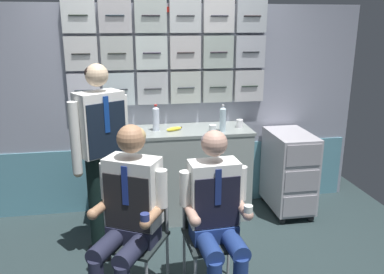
% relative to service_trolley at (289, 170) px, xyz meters
% --- Properties ---
extents(galley_bulkhead, '(4.20, 0.14, 2.20)m').
position_rel_service_trolley_xyz_m(galley_bulkhead, '(-1.26, 0.37, 0.67)').
color(galley_bulkhead, '#9397A9').
rests_on(galley_bulkhead, ground).
extents(galley_counter, '(1.55, 0.53, 0.94)m').
position_rel_service_trolley_xyz_m(galley_counter, '(-1.21, 0.09, 0.00)').
color(galley_counter, '#969F9B').
rests_on(galley_counter, ground).
extents(service_trolley, '(0.40, 0.65, 0.87)m').
position_rel_service_trolley_xyz_m(service_trolley, '(0.00, 0.00, 0.00)').
color(service_trolley, black).
rests_on(service_trolley, ground).
extents(folding_chair_left, '(0.54, 0.54, 0.86)m').
position_rel_service_trolley_xyz_m(folding_chair_left, '(-1.60, -1.03, 0.06)').
color(folding_chair_left, '#A8AAAF').
rests_on(folding_chair_left, ground).
extents(crew_member_left, '(0.61, 0.71, 1.31)m').
position_rel_service_trolley_xyz_m(crew_member_left, '(-1.68, -1.17, 0.26)').
color(crew_member_left, black).
rests_on(crew_member_left, ground).
extents(folding_chair_right, '(0.43, 0.43, 0.86)m').
position_rel_service_trolley_xyz_m(folding_chair_right, '(-1.09, -1.09, 0.06)').
color(folding_chair_right, '#A8AAAF').
rests_on(folding_chair_right, ground).
extents(crew_member_right, '(0.49, 0.61, 1.26)m').
position_rel_service_trolley_xyz_m(crew_member_right, '(-1.08, -1.25, 0.23)').
color(crew_member_right, black).
rests_on(crew_member_right, ground).
extents(crew_member_standing, '(0.46, 0.39, 1.66)m').
position_rel_service_trolley_xyz_m(crew_member_standing, '(-1.88, -0.48, 0.51)').
color(crew_member_standing, black).
rests_on(crew_member_standing, ground).
extents(water_bottle_clear, '(0.06, 0.06, 0.26)m').
position_rel_service_trolley_xyz_m(water_bottle_clear, '(-0.74, -0.05, 0.60)').
color(water_bottle_clear, silver).
rests_on(water_bottle_clear, galley_counter).
extents(water_bottle_tall, '(0.07, 0.07, 0.26)m').
position_rel_service_trolley_xyz_m(water_bottle_tall, '(-1.38, 0.09, 0.60)').
color(water_bottle_tall, silver).
rests_on(water_bottle_tall, galley_counter).
extents(coffee_cup_white, '(0.07, 0.07, 0.07)m').
position_rel_service_trolley_xyz_m(coffee_cup_white, '(-0.85, -0.06, 0.51)').
color(coffee_cup_white, white).
rests_on(coffee_cup_white, galley_counter).
extents(paper_cup_blue, '(0.07, 0.07, 0.08)m').
position_rel_service_trolley_xyz_m(paper_cup_blue, '(-0.54, 0.07, 0.51)').
color(paper_cup_blue, white).
rests_on(paper_cup_blue, galley_counter).
extents(coffee_cup_spare, '(0.06, 0.06, 0.06)m').
position_rel_service_trolley_xyz_m(coffee_cup_spare, '(-1.84, 0.27, 0.51)').
color(coffee_cup_spare, white).
rests_on(coffee_cup_spare, galley_counter).
extents(snack_banana, '(0.17, 0.10, 0.04)m').
position_rel_service_trolley_xyz_m(snack_banana, '(-1.21, 0.04, 0.49)').
color(snack_banana, yellow).
rests_on(snack_banana, galley_counter).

